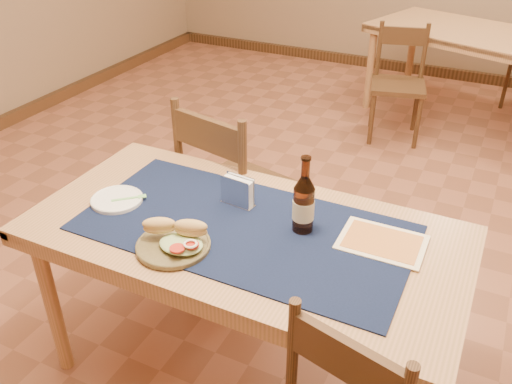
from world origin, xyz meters
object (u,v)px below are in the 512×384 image
at_px(main_table, 244,246).
at_px(back_table, 481,43).
at_px(sandwich_plate, 175,241).
at_px(beer_bottle, 304,204).
at_px(chair_main_far, 234,190).
at_px(napkin_holder, 238,192).

xyz_separation_m(main_table, back_table, (0.47, 3.22, 0.00)).
xyz_separation_m(sandwich_plate, beer_bottle, (0.35, 0.29, 0.08)).
bearing_deg(chair_main_far, napkin_holder, -59.44).
height_order(beer_bottle, napkin_holder, beer_bottle).
bearing_deg(beer_bottle, sandwich_plate, -140.43).
bearing_deg(main_table, chair_main_far, 121.78).
distance_m(chair_main_far, napkin_holder, 0.59).
height_order(sandwich_plate, napkin_holder, napkin_holder).
xyz_separation_m(chair_main_far, beer_bottle, (0.55, -0.49, 0.35)).
bearing_deg(beer_bottle, back_table, 84.96).
bearing_deg(beer_bottle, napkin_holder, 170.63).
bearing_deg(napkin_holder, beer_bottle, -9.37).
height_order(chair_main_far, sandwich_plate, chair_main_far).
height_order(chair_main_far, beer_bottle, beer_bottle).
distance_m(sandwich_plate, beer_bottle, 0.46).
bearing_deg(back_table, beer_bottle, -95.04).
relative_size(main_table, back_table, 0.85).
bearing_deg(napkin_holder, back_table, 79.66).
relative_size(back_table, beer_bottle, 6.43).
height_order(back_table, sandwich_plate, sandwich_plate).
bearing_deg(napkin_holder, chair_main_far, 120.56).
bearing_deg(chair_main_far, main_table, -58.22).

